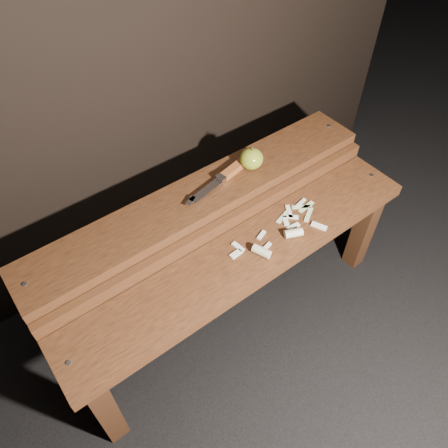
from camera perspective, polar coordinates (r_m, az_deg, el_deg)
ground at (r=1.66m, az=1.28°, el=-11.59°), size 60.00×60.00×0.00m
bench_front_tier at (r=1.34m, az=3.15°, el=-5.83°), size 1.20×0.20×0.42m
bench_rear_tier at (r=1.41m, az=-2.61°, el=1.59°), size 1.20×0.21×0.50m
apple at (r=1.41m, az=3.59°, el=8.52°), size 0.08×0.08×0.08m
knife at (r=1.39m, az=0.43°, el=6.52°), size 0.27×0.08×0.02m
apple_scraps at (r=1.34m, az=7.46°, el=-1.31°), size 0.35×0.16×0.03m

